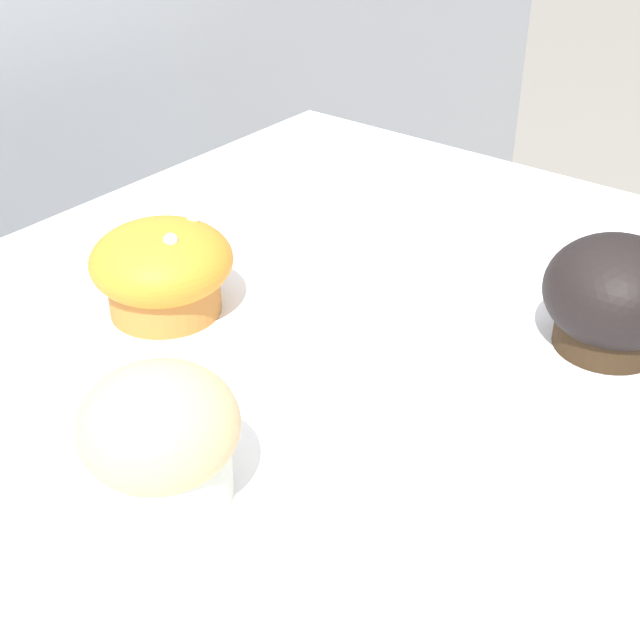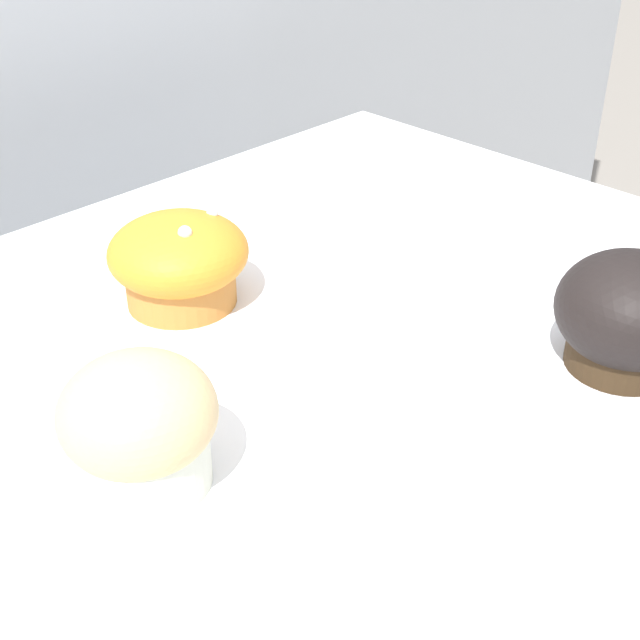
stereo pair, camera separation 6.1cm
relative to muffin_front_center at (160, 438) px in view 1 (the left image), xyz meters
name	(u,v)px [view 1 (the left image)]	position (x,y,z in m)	size (l,w,h in m)	color
muffin_front_center	(160,438)	(0.00, 0.00, 0.00)	(0.09, 0.09, 0.09)	white
muffin_back_left	(162,269)	(0.15, 0.15, -0.01)	(0.11, 0.11, 0.08)	#C77C36
muffin_back_right	(615,298)	(0.31, -0.14, 0.00)	(0.10, 0.10, 0.09)	#342515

